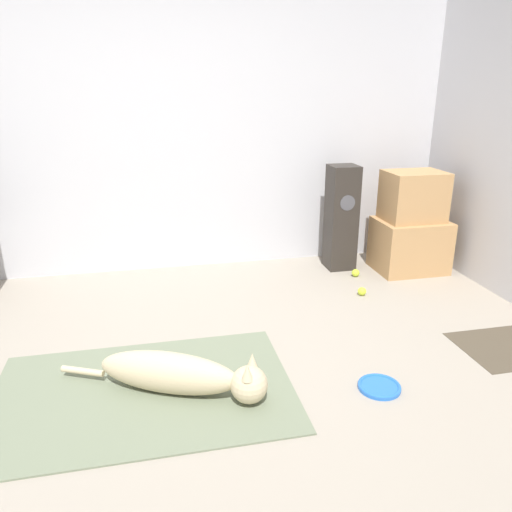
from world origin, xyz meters
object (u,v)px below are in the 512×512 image
at_px(dog, 183,374).
at_px(cardboard_box_lower, 410,245).
at_px(tennis_ball_by_boxes, 362,291).
at_px(frisbee, 379,387).
at_px(floor_speaker, 341,218).
at_px(cardboard_box_upper, 413,196).
at_px(tennis_ball_near_speaker, 356,273).

relative_size(dog, cardboard_box_lower, 1.83).
height_order(cardboard_box_lower, tennis_ball_by_boxes, cardboard_box_lower).
distance_m(frisbee, floor_speaker, 1.95).
bearing_deg(cardboard_box_upper, dog, -144.69).
xyz_separation_m(cardboard_box_upper, tennis_ball_near_speaker, (-0.51, -0.07, -0.63)).
relative_size(frisbee, tennis_ball_near_speaker, 3.52).
distance_m(tennis_ball_by_boxes, tennis_ball_near_speaker, 0.40).
xyz_separation_m(dog, tennis_ball_by_boxes, (1.47, 1.02, -0.09)).
bearing_deg(tennis_ball_near_speaker, cardboard_box_lower, 6.71).
relative_size(cardboard_box_lower, floor_speaker, 0.64).
relative_size(cardboard_box_upper, tennis_ball_by_boxes, 7.32).
bearing_deg(dog, frisbee, -9.56).
bearing_deg(frisbee, cardboard_box_upper, 57.61).
distance_m(cardboard_box_upper, tennis_ball_by_boxes, 1.00).
bearing_deg(cardboard_box_lower, tennis_ball_near_speaker, -173.29).
bearing_deg(tennis_ball_near_speaker, cardboard_box_upper, 8.21).
height_order(dog, floor_speaker, floor_speaker).
distance_m(dog, cardboard_box_upper, 2.62).
distance_m(cardboard_box_lower, floor_speaker, 0.65).
xyz_separation_m(dog, frisbee, (1.04, -0.18, -0.11)).
distance_m(dog, cardboard_box_lower, 2.56).
bearing_deg(tennis_ball_near_speaker, dog, -138.27).
height_order(frisbee, cardboard_box_lower, cardboard_box_lower).
height_order(cardboard_box_upper, tennis_ball_near_speaker, cardboard_box_upper).
height_order(cardboard_box_upper, tennis_ball_by_boxes, cardboard_box_upper).
bearing_deg(frisbee, tennis_ball_by_boxes, 70.43).
bearing_deg(cardboard_box_upper, cardboard_box_lower, -70.36).
xyz_separation_m(dog, cardboard_box_lower, (2.10, 1.47, 0.10)).
bearing_deg(cardboard_box_lower, cardboard_box_upper, 109.64).
distance_m(cardboard_box_upper, floor_speaker, 0.63).
relative_size(frisbee, floor_speaker, 0.25).
xyz_separation_m(frisbee, cardboard_box_lower, (1.06, 1.64, 0.21)).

